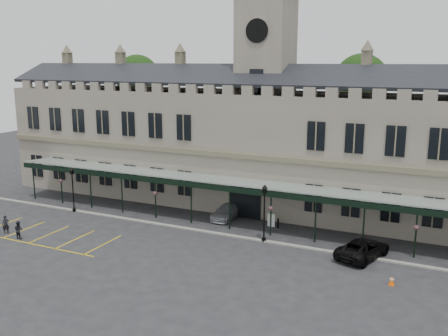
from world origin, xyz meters
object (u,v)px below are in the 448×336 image
at_px(car_taxi, 227,212).
at_px(car_van, 363,248).
at_px(lamp_post_left, 73,186).
at_px(traffic_cone, 392,281).
at_px(person_a, 6,225).
at_px(clock_tower, 265,81).
at_px(lamp_post_mid, 264,208).
at_px(person_b, 19,230).
at_px(sign_board, 271,220).
at_px(station_building, 264,146).

height_order(car_taxi, car_van, car_van).
distance_m(lamp_post_left, car_van, 29.10).
distance_m(traffic_cone, person_a, 32.90).
distance_m(clock_tower, person_a, 28.31).
relative_size(lamp_post_mid, person_a, 3.02).
relative_size(car_van, person_b, 3.41).
bearing_deg(car_taxi, clock_tower, 76.17).
bearing_deg(person_b, sign_board, -146.13).
xyz_separation_m(traffic_cone, person_a, (-32.69, -3.73, 0.51)).
height_order(lamp_post_left, person_b, lamp_post_left).
relative_size(station_building, person_b, 38.00).
distance_m(lamp_post_left, person_b, 8.54).
bearing_deg(traffic_cone, car_taxi, 152.39).
height_order(station_building, clock_tower, clock_tower).
relative_size(clock_tower, lamp_post_left, 5.32).
height_order(car_taxi, person_b, person_b).
bearing_deg(traffic_cone, lamp_post_mid, 159.25).
relative_size(traffic_cone, car_taxi, 0.15).
bearing_deg(car_taxi, traffic_cone, -26.66).
relative_size(person_a, person_b, 1.06).
bearing_deg(lamp_post_mid, station_building, 111.08).
bearing_deg(person_b, person_a, -12.38).
height_order(lamp_post_mid, traffic_cone, lamp_post_mid).
relative_size(clock_tower, person_a, 14.79).
height_order(car_van, person_b, person_b).
distance_m(lamp_post_mid, person_a, 23.17).
relative_size(sign_board, person_a, 0.74).
bearing_deg(car_van, sign_board, -4.94).
bearing_deg(person_a, clock_tower, 6.54).
bearing_deg(car_van, lamp_post_mid, 18.85).
height_order(lamp_post_mid, car_taxi, lamp_post_mid).
height_order(lamp_post_left, sign_board, lamp_post_left).
xyz_separation_m(traffic_cone, car_van, (-2.71, 4.19, 0.42)).
xyz_separation_m(lamp_post_mid, person_b, (-19.61, -8.38, -2.21)).
bearing_deg(lamp_post_mid, clock_tower, 110.92).
xyz_separation_m(clock_tower, sign_board, (3.24, -6.51, -12.50)).
height_order(car_van, person_a, person_a).
distance_m(lamp_post_mid, traffic_cone, 12.07).
distance_m(station_building, person_a, 26.07).
distance_m(station_building, lamp_post_left, 20.12).
distance_m(sign_board, person_b, 22.53).
bearing_deg(car_taxi, person_b, -136.42).
height_order(station_building, person_a, station_building).
distance_m(clock_tower, lamp_post_left, 22.36).
bearing_deg(car_taxi, car_van, -16.96).
relative_size(station_building, sign_board, 48.28).
relative_size(lamp_post_left, sign_board, 3.75).
bearing_deg(sign_board, car_taxi, 177.71).
height_order(clock_tower, lamp_post_mid, clock_tower).
xyz_separation_m(clock_tower, person_b, (-15.59, -18.89, -12.32)).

